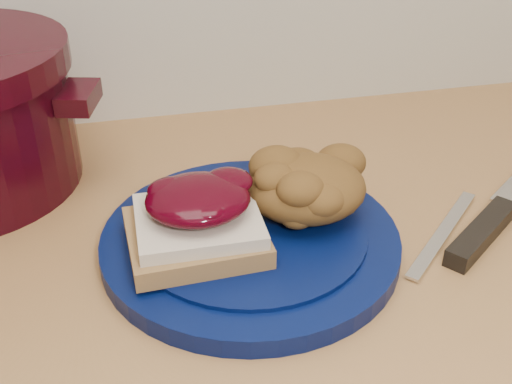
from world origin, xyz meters
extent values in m
cylinder|color=#040E3C|center=(-0.02, 1.49, 0.91)|extent=(0.29, 0.29, 0.02)
cube|color=olive|center=(-0.07, 1.48, 0.93)|extent=(0.12, 0.11, 0.02)
cube|color=beige|center=(-0.07, 1.48, 0.95)|extent=(0.11, 0.09, 0.01)
ellipsoid|color=#30010C|center=(-0.07, 1.48, 0.97)|extent=(0.10, 0.09, 0.03)
ellipsoid|color=brown|center=(0.04, 1.50, 0.95)|extent=(0.12, 0.10, 0.06)
cube|color=black|center=(0.20, 1.45, 0.91)|extent=(0.11, 0.09, 0.02)
cube|color=silver|center=(0.17, 1.47, 0.90)|extent=(0.13, 0.12, 0.00)
cube|color=black|center=(-0.16, 1.64, 1.00)|extent=(0.05, 0.07, 0.02)
camera|label=1|loc=(-0.12, 1.02, 1.26)|focal=45.00mm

